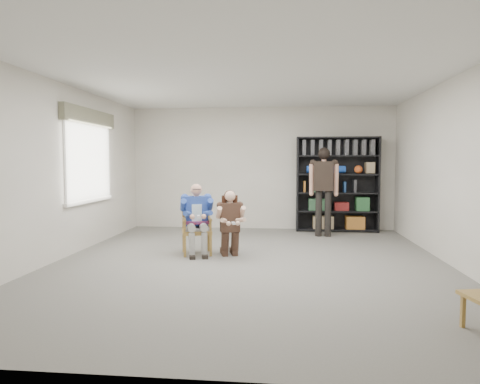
# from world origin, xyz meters

# --- Properties ---
(room_shell) EXTENTS (6.00, 7.00, 2.80)m
(room_shell) POSITION_xyz_m (0.00, 0.00, 1.40)
(room_shell) COLOR beige
(room_shell) RESTS_ON ground
(floor) EXTENTS (6.00, 7.00, 0.01)m
(floor) POSITION_xyz_m (0.00, 0.00, 0.00)
(floor) COLOR slate
(floor) RESTS_ON ground
(window_left) EXTENTS (0.16, 2.00, 1.75)m
(window_left) POSITION_xyz_m (-2.95, 1.00, 1.63)
(window_left) COLOR white
(window_left) RESTS_ON room_shell
(armchair) EXTENTS (0.65, 0.64, 0.92)m
(armchair) POSITION_xyz_m (-0.93, 0.59, 0.46)
(armchair) COLOR olive
(armchair) RESTS_ON floor
(seated_man) EXTENTS (0.69, 0.83, 1.19)m
(seated_man) POSITION_xyz_m (-0.93, 0.59, 0.60)
(seated_man) COLOR #284491
(seated_man) RESTS_ON floor
(kneeling_woman) EXTENTS (0.64, 0.83, 1.09)m
(kneeling_woman) POSITION_xyz_m (-0.35, 0.47, 0.55)
(kneeling_woman) COLOR #342217
(kneeling_woman) RESTS_ON floor
(bookshelf) EXTENTS (1.80, 0.38, 2.10)m
(bookshelf) POSITION_xyz_m (1.70, 3.28, 1.05)
(bookshelf) COLOR black
(bookshelf) RESTS_ON floor
(standing_man) EXTENTS (0.60, 0.38, 1.83)m
(standing_man) POSITION_xyz_m (1.34, 2.56, 0.92)
(standing_man) COLOR black
(standing_man) RESTS_ON floor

